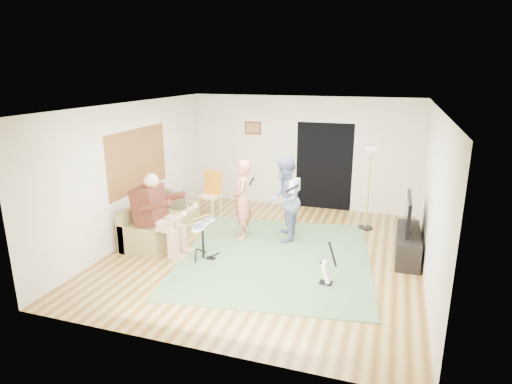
% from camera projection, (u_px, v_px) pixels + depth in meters
% --- Properties ---
extents(floor, '(6.00, 6.00, 0.00)m').
position_uv_depth(floor, '(266.00, 253.00, 7.98)').
color(floor, brown).
rests_on(floor, ground).
extents(walls, '(5.50, 6.00, 2.70)m').
position_uv_depth(walls, '(266.00, 183.00, 7.61)').
color(walls, beige).
rests_on(walls, floor).
extents(ceiling, '(6.00, 6.00, 0.00)m').
position_uv_depth(ceiling, '(267.00, 106.00, 7.23)').
color(ceiling, white).
rests_on(ceiling, walls).
extents(window_blinds, '(0.00, 2.05, 2.05)m').
position_uv_depth(window_blinds, '(138.00, 160.00, 8.55)').
color(window_blinds, brown).
rests_on(window_blinds, walls).
extents(doorway, '(2.10, 0.00, 2.10)m').
position_uv_depth(doorway, '(324.00, 167.00, 10.26)').
color(doorway, black).
rests_on(doorway, walls).
extents(picture_frame, '(0.42, 0.03, 0.32)m').
position_uv_depth(picture_frame, '(253.00, 128.00, 10.56)').
color(picture_frame, '#3F2314').
rests_on(picture_frame, walls).
extents(area_rug, '(3.85, 4.21, 0.02)m').
position_uv_depth(area_rug, '(275.00, 257.00, 7.80)').
color(area_rug, '#496D42').
rests_on(area_rug, floor).
extents(sofa, '(0.79, 1.91, 0.77)m').
position_uv_depth(sofa, '(159.00, 225.00, 8.65)').
color(sofa, olive).
rests_on(sofa, floor).
extents(drummer, '(0.98, 0.55, 1.51)m').
position_uv_depth(drummer, '(160.00, 223.00, 7.83)').
color(drummer, '#4A2015').
rests_on(drummer, sofa).
extents(drum_kit, '(0.38, 0.68, 0.70)m').
position_uv_depth(drum_kit, '(203.00, 243.00, 7.66)').
color(drum_kit, black).
rests_on(drum_kit, floor).
extents(singer, '(0.55, 0.68, 1.60)m').
position_uv_depth(singer, '(242.00, 200.00, 8.50)').
color(singer, '#D6755D').
rests_on(singer, floor).
extents(microphone, '(0.06, 0.06, 0.24)m').
position_uv_depth(microphone, '(252.00, 181.00, 8.33)').
color(microphone, black).
rests_on(microphone, singer).
extents(guitarist, '(0.77, 0.92, 1.69)m').
position_uv_depth(guitarist, '(284.00, 200.00, 8.35)').
color(guitarist, slate).
rests_on(guitarist, floor).
extents(guitar_held, '(0.23, 0.61, 0.26)m').
position_uv_depth(guitar_held, '(295.00, 185.00, 8.21)').
color(guitar_held, white).
rests_on(guitar_held, guitarist).
extents(guitar_spare, '(0.26, 0.24, 0.73)m').
position_uv_depth(guitar_spare, '(327.00, 272.00, 6.77)').
color(guitar_spare, black).
rests_on(guitar_spare, floor).
extents(torchiere_lamp, '(0.31, 0.31, 1.75)m').
position_uv_depth(torchiere_lamp, '(370.00, 174.00, 8.88)').
color(torchiere_lamp, black).
rests_on(torchiere_lamp, floor).
extents(dining_chair, '(0.49, 0.51, 1.04)m').
position_uv_depth(dining_chair, '(210.00, 200.00, 9.93)').
color(dining_chair, beige).
rests_on(dining_chair, floor).
extents(tv_cabinet, '(0.40, 1.40, 0.50)m').
position_uv_depth(tv_cabinet, '(408.00, 245.00, 7.72)').
color(tv_cabinet, black).
rests_on(tv_cabinet, floor).
extents(television, '(0.06, 1.09, 0.60)m').
position_uv_depth(television, '(408.00, 213.00, 7.57)').
color(television, black).
rests_on(television, tv_cabinet).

